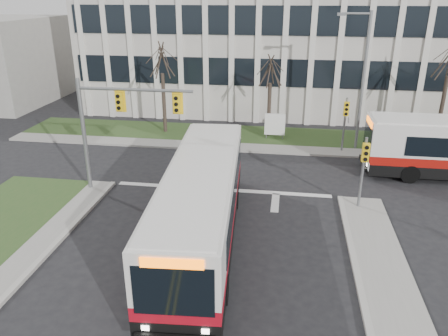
% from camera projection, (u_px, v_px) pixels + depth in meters
% --- Properties ---
extents(ground, '(120.00, 120.00, 0.00)m').
position_uv_depth(ground, '(190.00, 278.00, 16.86)').
color(ground, black).
rests_on(ground, ground).
extents(sidewalk_cross, '(44.00, 1.60, 0.14)m').
position_uv_depth(sidewalk_cross, '(309.00, 151.00, 30.08)').
color(sidewalk_cross, '#9E9B93').
rests_on(sidewalk_cross, ground).
extents(building_lawn, '(44.00, 5.00, 0.12)m').
position_uv_depth(building_lawn, '(308.00, 139.00, 32.65)').
color(building_lawn, '#2E4C20').
rests_on(building_lawn, ground).
extents(office_building, '(40.00, 16.00, 12.00)m').
position_uv_depth(office_building, '(309.00, 40.00, 41.42)').
color(office_building, beige).
rests_on(office_building, ground).
extents(mast_arm_signal, '(6.11, 0.38, 6.20)m').
position_uv_depth(mast_arm_signal, '(112.00, 117.00, 22.60)').
color(mast_arm_signal, slate).
rests_on(mast_arm_signal, ground).
extents(signal_pole_near, '(0.34, 0.39, 3.80)m').
position_uv_depth(signal_pole_near, '(364.00, 163.00, 21.26)').
color(signal_pole_near, slate).
rests_on(signal_pole_near, ground).
extents(signal_pole_far, '(0.34, 0.39, 3.80)m').
position_uv_depth(signal_pole_far, '(345.00, 117.00, 29.05)').
color(signal_pole_far, slate).
rests_on(signal_pole_far, ground).
extents(streetlight, '(2.15, 0.25, 9.20)m').
position_uv_depth(streetlight, '(361.00, 75.00, 28.66)').
color(streetlight, slate).
rests_on(streetlight, ground).
extents(directory_sign, '(1.50, 0.12, 2.00)m').
position_uv_depth(directory_sign, '(275.00, 125.00, 32.12)').
color(directory_sign, slate).
rests_on(directory_sign, ground).
extents(tree_left, '(1.80, 1.80, 7.70)m').
position_uv_depth(tree_left, '(162.00, 61.00, 32.11)').
color(tree_left, '#42352B').
rests_on(tree_left, ground).
extents(tree_mid, '(1.80, 1.80, 6.82)m').
position_uv_depth(tree_mid, '(271.00, 72.00, 31.43)').
color(tree_mid, '#42352B').
rests_on(tree_mid, ground).
extents(bus_main, '(3.71, 13.11, 3.45)m').
position_uv_depth(bus_main, '(202.00, 205.00, 18.79)').
color(bus_main, silver).
rests_on(bus_main, ground).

